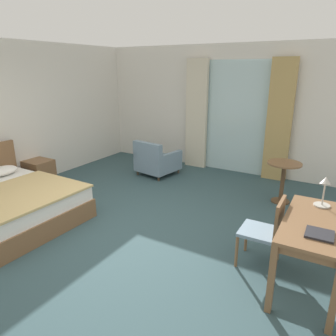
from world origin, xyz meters
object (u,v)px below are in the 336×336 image
writing_desk (314,229)px  closed_book (320,234)px  armchair_by_window (156,161)px  round_cafe_table (283,174)px  bed (5,204)px  nightstand (39,173)px  desk_chair (267,229)px  desk_lamp (325,188)px

writing_desk → closed_book: bearing=-76.7°
armchair_by_window → round_cafe_table: (2.68, -0.14, 0.21)m
bed → writing_desk: (4.20, 0.73, 0.39)m
nightstand → desk_chair: size_ratio=0.60×
writing_desk → closed_book: (0.07, -0.29, 0.11)m
nightstand → closed_book: 5.25m
closed_book → nightstand: bearing=169.3°
writing_desk → desk_lamp: 0.51m
nightstand → desk_lamp: (5.10, -0.18, 0.75)m
nightstand → closed_book: bearing=-9.4°
closed_book → armchair_by_window: (-3.46, 2.58, -0.47)m
round_cafe_table → desk_lamp: bearing=-67.6°
writing_desk → desk_lamp: bearing=87.1°
desk_lamp → armchair_by_window: bearing=150.7°
round_cafe_table → armchair_by_window: bearing=177.1°
desk_lamp → closed_book: (0.05, -0.67, -0.23)m
closed_book → armchair_by_window: closed_book is taller
bed → desk_chair: size_ratio=2.44×
writing_desk → desk_lamp: desk_lamp is taller
desk_lamp → armchair_by_window: size_ratio=0.43×
writing_desk → desk_lamp: size_ratio=3.28×
desk_lamp → closed_book: desk_lamp is taller
closed_book → armchair_by_window: size_ratio=0.27×
writing_desk → round_cafe_table: size_ratio=1.76×
closed_book → round_cafe_table: size_ratio=0.34×
bed → round_cafe_table: bearing=39.6°
round_cafe_table → desk_chair: bearing=-83.7°
nightstand → round_cafe_table: size_ratio=0.72×
desk_lamp → armchair_by_window: 3.97m
nightstand → closed_book: size_ratio=2.09×
closed_book → round_cafe_table: bearing=106.4°
bed → desk_lamp: 4.42m
writing_desk → armchair_by_window: bearing=145.9°
armchair_by_window → nightstand: bearing=-134.4°
armchair_by_window → round_cafe_table: armchair_by_window is taller
closed_book → round_cafe_table: (-0.78, 2.45, -0.26)m
nightstand → round_cafe_table: bearing=20.0°
writing_desk → closed_book: 0.32m
desk_chair → round_cafe_table: desk_chair is taller
desk_chair → armchair_by_window: 3.62m
nightstand → armchair_by_window: 2.42m
desk_lamp → round_cafe_table: (-0.73, 1.77, -0.49)m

